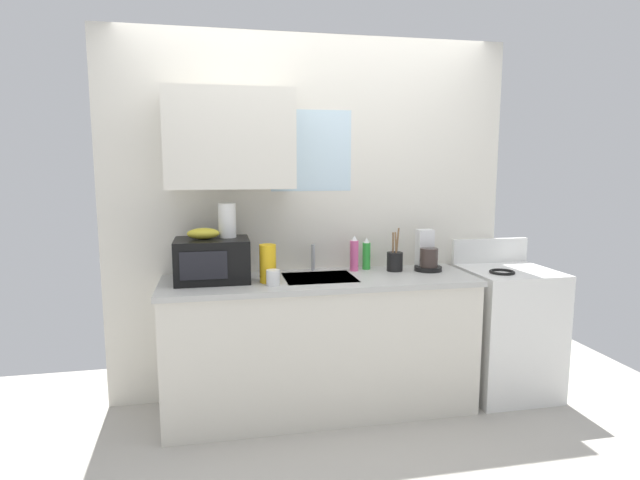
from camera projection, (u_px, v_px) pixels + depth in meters
kitchen_wall_assembly at (297, 205)px, 3.57m from camera, size 2.81×0.42×2.50m
counter_unit at (320, 343)px, 3.42m from camera, size 2.04×0.63×0.90m
sink_faucet at (313, 258)px, 3.57m from camera, size 0.03×0.03×0.19m
stove_range at (506, 330)px, 3.69m from camera, size 0.60×0.60×1.08m
microwave at (212, 260)px, 3.24m from camera, size 0.46×0.35×0.27m
banana_bunch at (203, 234)px, 3.21m from camera, size 0.20×0.11×0.07m
paper_towel_roll at (227, 220)px, 3.28m from camera, size 0.11×0.11×0.22m
coffee_maker at (427, 255)px, 3.60m from camera, size 0.19×0.21×0.28m
dish_soap_bottle_pink at (354, 254)px, 3.56m from camera, size 0.06×0.06×0.25m
dish_soap_bottle_green at (366, 254)px, 3.62m from camera, size 0.06×0.06×0.22m
cereal_canister at (268, 263)px, 3.22m from camera, size 0.10×0.10×0.24m
mug_white at (273, 278)px, 3.15m from camera, size 0.08×0.08×0.09m
utensil_crock at (395, 261)px, 3.57m from camera, size 0.11×0.11×0.30m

